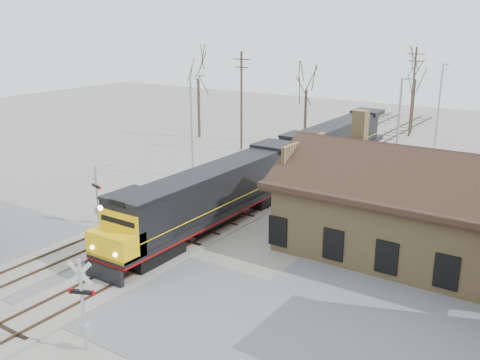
# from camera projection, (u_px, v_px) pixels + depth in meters

# --- Properties ---
(ground) EXTENTS (140.00, 140.00, 0.00)m
(ground) POSITION_uv_depth(u_px,v_px,m) (111.00, 280.00, 28.15)
(ground) COLOR #9B968C
(ground) RESTS_ON ground
(road) EXTENTS (60.00, 9.00, 0.03)m
(road) POSITION_uv_depth(u_px,v_px,m) (111.00, 279.00, 28.14)
(road) COLOR slate
(road) RESTS_ON ground
(track_main) EXTENTS (3.40, 90.00, 0.24)m
(track_main) POSITION_uv_depth(u_px,v_px,m) (261.00, 202.00, 40.08)
(track_main) COLOR #9B968C
(track_main) RESTS_ON ground
(track_siding) EXTENTS (3.40, 90.00, 0.24)m
(track_siding) POSITION_uv_depth(u_px,v_px,m) (213.00, 192.00, 42.48)
(track_siding) COLOR #9B968C
(track_siding) RESTS_ON ground
(depot) EXTENTS (15.20, 9.31, 7.90)m
(depot) POSITION_uv_depth(u_px,v_px,m) (412.00, 215.00, 30.63)
(depot) COLOR #9C7E50
(depot) RESTS_ON ground
(locomotive_lead) EXTENTS (2.83, 18.94, 4.20)m
(locomotive_lead) POSITION_uv_depth(u_px,v_px,m) (207.00, 198.00, 34.22)
(locomotive_lead) COLOR black
(locomotive_lead) RESTS_ON ground
(locomotive_trailing) EXTENTS (2.83, 18.94, 3.98)m
(locomotive_trailing) POSITION_uv_depth(u_px,v_px,m) (332.00, 144.00, 49.53)
(locomotive_trailing) COLOR black
(locomotive_trailing) RESTS_ON ground
(crossbuck_near) EXTENTS (1.10, 0.53, 4.09)m
(crossbuck_near) POSITION_uv_depth(u_px,v_px,m) (83.00, 308.00, 21.60)
(crossbuck_near) COLOR #A5A8AD
(crossbuck_near) RESTS_ON ground
(crossbuck_far) EXTENTS (1.13, 0.37, 4.01)m
(crossbuck_far) POSITION_uv_depth(u_px,v_px,m) (97.00, 196.00, 35.55)
(crossbuck_far) COLOR #A5A8AD
(crossbuck_far) RESTS_ON ground
(streetlight_a) EXTENTS (0.25, 2.04, 8.79)m
(streetlight_a) POSITION_uv_depth(u_px,v_px,m) (192.00, 120.00, 45.86)
(streetlight_a) COLOR #A5A8AD
(streetlight_a) RESTS_ON ground
(streetlight_b) EXTENTS (0.25, 2.04, 9.16)m
(streetlight_b) POSITION_uv_depth(u_px,v_px,m) (398.00, 132.00, 39.99)
(streetlight_b) COLOR #A5A8AD
(streetlight_b) RESTS_ON ground
(streetlight_c) EXTENTS (0.25, 2.04, 9.38)m
(streetlight_c) POSITION_uv_depth(u_px,v_px,m) (439.00, 108.00, 50.31)
(streetlight_c) COLOR #A5A8AD
(streetlight_c) RESTS_ON ground
(utility_pole_a) EXTENTS (2.00, 0.24, 10.19)m
(utility_pole_a) POSITION_uv_depth(u_px,v_px,m) (241.00, 99.00, 55.47)
(utility_pole_a) COLOR #382D23
(utility_pole_a) RESTS_ON ground
(utility_pole_b) EXTENTS (2.00, 0.24, 10.35)m
(utility_pole_b) POSITION_uv_depth(u_px,v_px,m) (413.00, 91.00, 61.94)
(utility_pole_b) COLOR #382D23
(utility_pole_b) RESTS_ON ground
(tree_a) EXTENTS (4.53, 4.53, 11.09)m
(tree_a) POSITION_uv_depth(u_px,v_px,m) (198.00, 69.00, 60.82)
(tree_a) COLOR #382D23
(tree_a) RESTS_ON ground
(tree_b) EXTENTS (4.00, 4.00, 9.79)m
(tree_b) POSITION_uv_depth(u_px,v_px,m) (307.00, 81.00, 57.67)
(tree_b) COLOR #382D23
(tree_b) RESTS_ON ground
(tree_c) EXTENTS (4.40, 4.40, 10.78)m
(tree_c) POSITION_uv_depth(u_px,v_px,m) (416.00, 70.00, 62.58)
(tree_c) COLOR #382D23
(tree_c) RESTS_ON ground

